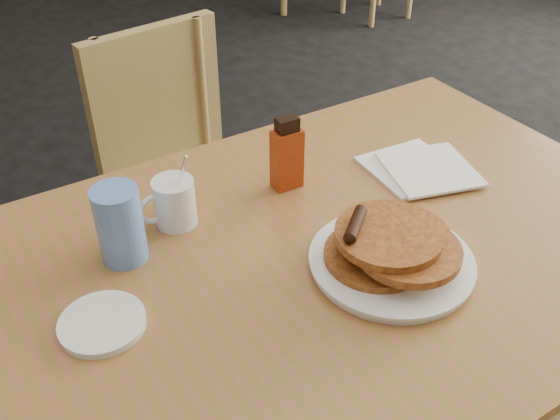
# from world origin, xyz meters

# --- Properties ---
(main_table) EXTENTS (1.35, 0.92, 0.75)m
(main_table) POSITION_xyz_m (0.07, -0.02, 0.71)
(main_table) COLOR #985A36
(main_table) RESTS_ON floor
(chair_main_far) EXTENTS (0.45, 0.45, 0.88)m
(chair_main_far) POSITION_xyz_m (0.09, 0.73, 0.53)
(chair_main_far) COLOR #A4894D
(chair_main_far) RESTS_ON floor
(pancake_plate) EXTENTS (0.28, 0.28, 0.10)m
(pancake_plate) POSITION_xyz_m (0.13, -0.12, 0.78)
(pancake_plate) COLOR white
(pancake_plate) RESTS_ON main_table
(coffee_mug) EXTENTS (0.11, 0.08, 0.14)m
(coffee_mug) POSITION_xyz_m (-0.13, 0.18, 0.80)
(coffee_mug) COLOR white
(coffee_mug) RESTS_ON main_table
(syrup_bottle) EXTENTS (0.06, 0.04, 0.15)m
(syrup_bottle) POSITION_xyz_m (0.11, 0.18, 0.82)
(syrup_bottle) COLOR maroon
(syrup_bottle) RESTS_ON main_table
(napkin_stack) EXTENTS (0.22, 0.24, 0.01)m
(napkin_stack) POSITION_xyz_m (0.38, 0.08, 0.76)
(napkin_stack) COLOR white
(napkin_stack) RESTS_ON main_table
(blue_tumbler) EXTENTS (0.10, 0.10, 0.14)m
(blue_tumbler) POSITION_xyz_m (-0.24, 0.14, 0.82)
(blue_tumbler) COLOR #5A84D4
(blue_tumbler) RESTS_ON main_table
(side_saucer) EXTENTS (0.14, 0.14, 0.01)m
(side_saucer) POSITION_xyz_m (-0.33, 0.00, 0.76)
(side_saucer) COLOR white
(side_saucer) RESTS_ON main_table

